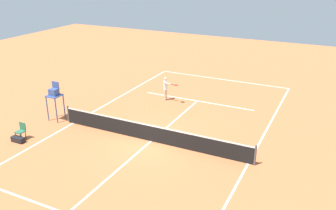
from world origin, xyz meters
The scene contains 8 objects.
ground_plane centered at (0.00, 0.00, 0.00)m, with size 60.00×60.00×0.00m, color #C66B3D.
court_lines centered at (0.00, 0.00, 0.00)m, with size 10.84×24.87×0.01m.
tennis_net centered at (0.00, 0.00, 0.50)m, with size 11.44×0.10×1.07m.
player_serving centered at (2.04, -5.98, 1.01)m, with size 1.25×0.70×1.70m.
tennis_ball centered at (2.79, -4.52, 0.03)m, with size 0.07×0.07×0.07m, color #CCE033.
umpire_chair centered at (6.63, -0.02, 1.61)m, with size 0.80×0.80×2.41m.
courtside_chair_near centered at (6.49, 2.90, 0.53)m, with size 0.44×0.46×0.95m.
equipment_bag centered at (6.43, 3.26, 0.15)m, with size 0.76×0.32×0.30m, color black.
Camera 1 is at (-8.57, 15.37, 9.11)m, focal length 38.61 mm.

